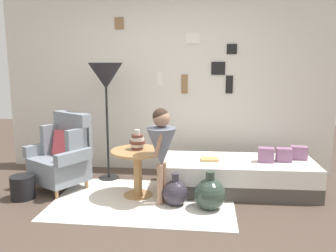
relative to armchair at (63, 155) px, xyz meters
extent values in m
plane|color=#4C3D33|center=(1.20, -0.97, -0.44)|extent=(12.00, 12.00, 0.00)
cube|color=silver|center=(1.20, 0.98, 0.86)|extent=(4.80, 0.10, 2.60)
cube|color=olive|center=(1.48, 0.92, 0.85)|extent=(0.09, 0.02, 0.27)
cube|color=silver|center=(1.48, 0.92, 0.85)|extent=(0.07, 0.01, 0.21)
cube|color=white|center=(1.59, 0.92, 1.50)|extent=(0.19, 0.02, 0.15)
cube|color=silver|center=(1.59, 0.92, 1.50)|extent=(0.15, 0.01, 0.12)
cube|color=white|center=(1.12, 0.92, 0.93)|extent=(0.09, 0.02, 0.20)
cube|color=#A7A7A6|center=(1.12, 0.92, 0.93)|extent=(0.07, 0.01, 0.15)
cube|color=black|center=(2.14, 0.92, 1.34)|extent=(0.14, 0.02, 0.14)
cube|color=gray|center=(2.14, 0.92, 1.34)|extent=(0.11, 0.01, 0.11)
cube|color=olive|center=(0.54, 0.92, 1.71)|extent=(0.13, 0.02, 0.17)
cube|color=#9B9B95|center=(0.54, 0.92, 1.71)|extent=(0.10, 0.01, 0.13)
cube|color=black|center=(1.96, 0.92, 1.08)|extent=(0.19, 0.02, 0.18)
cube|color=silver|center=(1.96, 0.92, 1.08)|extent=(0.15, 0.01, 0.14)
cube|color=black|center=(2.12, 0.92, 0.85)|extent=(0.10, 0.02, 0.25)
cube|color=#5A5A54|center=(2.12, 0.92, 0.85)|extent=(0.08, 0.01, 0.20)
cube|color=silver|center=(1.10, -0.32, -0.43)|extent=(2.10, 1.37, 0.01)
cylinder|color=tan|center=(-0.36, -0.13, -0.38)|extent=(0.04, 0.04, 0.12)
cylinder|color=tan|center=(0.05, -0.38, -0.38)|extent=(0.04, 0.04, 0.12)
cylinder|color=tan|center=(-0.13, 0.26, -0.38)|extent=(0.04, 0.04, 0.12)
cylinder|color=tan|center=(0.29, 0.01, -0.38)|extent=(0.04, 0.04, 0.12)
cube|color=gray|center=(-0.04, -0.06, -0.17)|extent=(0.80, 0.79, 0.30)
cube|color=gray|center=(0.08, 0.14, 0.26)|extent=(0.59, 0.43, 0.55)
cube|color=gray|center=(-0.21, 0.16, 0.17)|extent=(0.23, 0.30, 0.39)
cube|color=gray|center=(0.24, -0.11, 0.17)|extent=(0.23, 0.30, 0.39)
cube|color=gray|center=(-0.33, 0.09, 0.05)|extent=(0.34, 0.48, 0.14)
cube|color=gray|center=(0.24, -0.25, 0.05)|extent=(0.34, 0.48, 0.14)
cube|color=#D64C56|center=(0.01, 0.02, 0.14)|extent=(0.39, 0.33, 0.33)
cube|color=#4C4742|center=(2.21, 0.15, -0.35)|extent=(1.92, 0.86, 0.18)
cube|color=white|center=(2.21, 0.15, -0.15)|extent=(1.92, 0.86, 0.22)
cube|color=gray|center=(2.97, 0.29, 0.04)|extent=(0.21, 0.14, 0.17)
cube|color=gray|center=(2.77, 0.16, 0.04)|extent=(0.19, 0.13, 0.17)
cube|color=gray|center=(2.54, 0.12, 0.05)|extent=(0.19, 0.13, 0.18)
cylinder|color=tan|center=(1.00, -0.17, -0.43)|extent=(0.35, 0.35, 0.02)
cylinder|color=tan|center=(1.00, -0.17, -0.16)|extent=(0.10, 0.10, 0.53)
cylinder|color=tan|center=(1.00, -0.17, 0.12)|extent=(0.64, 0.64, 0.03)
cylinder|color=brown|center=(0.99, -0.12, 0.16)|extent=(0.14, 0.14, 0.04)
cylinder|color=silver|center=(0.99, -0.12, 0.19)|extent=(0.16, 0.16, 0.04)
cylinder|color=brown|center=(0.99, -0.12, 0.23)|extent=(0.19, 0.19, 0.04)
cylinder|color=silver|center=(0.99, -0.12, 0.26)|extent=(0.16, 0.16, 0.04)
cylinder|color=brown|center=(0.99, -0.12, 0.30)|extent=(0.14, 0.14, 0.04)
cylinder|color=silver|center=(0.99, -0.12, 0.35)|extent=(0.07, 0.07, 0.06)
cylinder|color=black|center=(0.47, 0.42, -0.43)|extent=(0.28, 0.28, 0.02)
cylinder|color=black|center=(0.47, 0.42, 0.33)|extent=(0.03, 0.03, 1.49)
cone|color=#232328|center=(0.47, 0.42, 0.99)|extent=(0.46, 0.46, 0.35)
cylinder|color=#A37A60|center=(1.30, -0.41, -0.20)|extent=(0.07, 0.07, 0.47)
cylinder|color=#A37A60|center=(1.33, -0.31, -0.20)|extent=(0.07, 0.07, 0.47)
cone|color=slate|center=(1.32, -0.36, 0.23)|extent=(0.34, 0.34, 0.45)
cylinder|color=slate|center=(1.32, -0.36, 0.38)|extent=(0.17, 0.17, 0.17)
cylinder|color=#A37A60|center=(1.30, -0.48, 0.29)|extent=(0.13, 0.08, 0.30)
cylinder|color=#A37A60|center=(1.37, -0.25, 0.29)|extent=(0.13, 0.08, 0.30)
sphere|color=#A37A60|center=(1.32, -0.36, 0.56)|extent=(0.19, 0.19, 0.19)
sphere|color=#38281E|center=(1.31, -0.36, 0.58)|extent=(0.18, 0.18, 0.18)
cube|color=tan|center=(1.86, 0.10, -0.02)|extent=(0.23, 0.18, 0.03)
sphere|color=#332D38|center=(1.48, -0.39, -0.29)|extent=(0.29, 0.29, 0.29)
cylinder|color=#332D38|center=(1.48, -0.39, -0.11)|extent=(0.08, 0.08, 0.09)
sphere|color=#2D3D33|center=(1.87, -0.46, -0.26)|extent=(0.35, 0.35, 0.35)
cylinder|color=#2D3D33|center=(1.87, -0.46, -0.05)|extent=(0.10, 0.10, 0.09)
cylinder|color=black|center=(-0.36, -0.40, -0.30)|extent=(0.28, 0.28, 0.28)
camera|label=1|loc=(1.83, -4.19, 1.20)|focal=37.88mm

